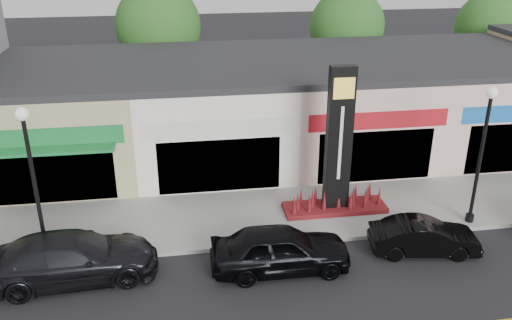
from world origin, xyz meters
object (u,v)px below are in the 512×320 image
object	(u,v)px
lamp_east_near	(483,143)
pylon_sign	(337,162)
lamp_west_near	(32,169)
car_black_conv	(424,237)
car_black_sedan	(280,249)
car_dark_sedan	(72,258)

from	to	relation	value
lamp_east_near	pylon_sign	world-z (taller)	pylon_sign
lamp_west_near	car_black_conv	distance (m)	13.73
lamp_east_near	car_black_sedan	bearing A→B (deg)	-166.84
lamp_west_near	lamp_east_near	bearing A→B (deg)	0.00
lamp_east_near	car_black_conv	size ratio (longest dim) A/B	1.42
lamp_west_near	car_black_sedan	distance (m)	8.67
lamp_west_near	lamp_east_near	xyz separation A→B (m)	(16.00, 0.00, 0.00)
lamp_east_near	pylon_sign	size ratio (longest dim) A/B	0.91
lamp_east_near	pylon_sign	distance (m)	5.42
lamp_east_near	car_dark_sedan	bearing A→B (deg)	-174.79
car_dark_sedan	car_black_sedan	distance (m)	6.92
lamp_west_near	pylon_sign	size ratio (longest dim) A/B	0.91
car_black_sedan	car_black_conv	xyz separation A→B (m)	(5.30, 0.26, -0.18)
lamp_west_near	pylon_sign	world-z (taller)	pylon_sign
pylon_sign	car_black_sedan	world-z (taller)	pylon_sign
pylon_sign	car_black_conv	xyz separation A→B (m)	(2.34, -3.30, -1.64)
lamp_east_near	car_black_sedan	distance (m)	8.60
lamp_east_near	car_black_conv	bearing A→B (deg)	-149.00
car_dark_sedan	car_black_conv	world-z (taller)	car_dark_sedan
lamp_west_near	car_black_conv	bearing A→B (deg)	-6.84
car_black_sedan	car_black_conv	size ratio (longest dim) A/B	1.23
pylon_sign	lamp_east_near	bearing A→B (deg)	-18.75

